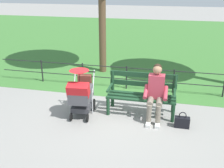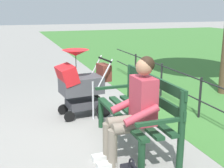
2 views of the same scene
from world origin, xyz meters
The scene contains 5 objects.
ground_plane centered at (0.00, 0.00, 0.00)m, with size 60.00×60.00×0.00m, color gray.
park_bench centered at (-0.60, -0.12, 0.53)m, with size 1.60×0.60×0.96m.
person_on_bench centered at (-0.94, 0.11, 0.68)m, with size 0.53×0.74×1.28m.
stroller centered at (0.74, 0.37, 0.59)m, with size 0.59×0.93×1.15m.
park_fence centered at (-0.28, -1.49, 0.42)m, with size 8.08×0.04×0.70m.
Camera 2 is at (-3.95, 1.44, 1.81)m, focal length 47.09 mm.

